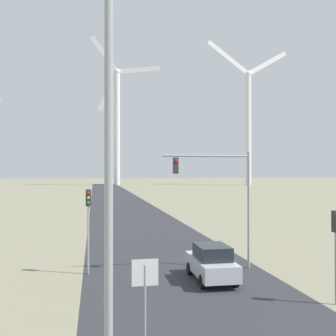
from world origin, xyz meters
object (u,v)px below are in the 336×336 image
streetlamp (109,83)px  traffic_light_mast_overhead (220,185)px  traffic_light_post_near_left (88,212)px  traffic_light_post_near_right (336,236)px  wind_turbine_left (117,116)px  wind_turbine_center (248,115)px  stop_sign_near (145,288)px  car_approaching (212,263)px

streetlamp → traffic_light_mast_overhead: streetlamp is taller
streetlamp → traffic_light_post_near_left: streetlamp is taller
traffic_light_post_near_right → wind_turbine_left: size_ratio=0.07×
wind_turbine_left → wind_turbine_center: bearing=-8.8°
traffic_light_mast_overhead → wind_turbine_center: 137.60m
traffic_light_mast_overhead → wind_turbine_left: wind_turbine_left is taller
streetlamp → wind_turbine_center: 151.89m
wind_turbine_center → traffic_light_post_near_left: bearing=-115.8°
traffic_light_post_near_right → traffic_light_mast_overhead: size_ratio=0.59×
wind_turbine_center → streetlamp: bearing=-113.3°
streetlamp → wind_turbine_center: bearing=66.7°
stop_sign_near → car_approaching: 8.81m
streetlamp → traffic_light_mast_overhead: (6.77, 13.24, -2.62)m
wind_turbine_left → streetlamp: bearing=-93.4°
streetlamp → stop_sign_near: 6.56m
traffic_light_post_near_left → stop_sign_near: bearing=-79.7°
car_approaching → wind_turbine_left: size_ratio=0.07×
stop_sign_near → traffic_light_post_near_left: 10.25m
traffic_light_post_near_left → car_approaching: (6.20, -2.45, -2.43)m
stop_sign_near → wind_turbine_center: (58.43, 134.60, 25.49)m
wind_turbine_center → car_approaching: bearing=-113.0°
stop_sign_near → traffic_light_post_near_left: bearing=100.3°
traffic_light_post_near_left → traffic_light_post_near_right: traffic_light_post_near_left is taller
traffic_light_post_near_left → wind_turbine_center: (60.24, 124.60, 24.21)m
traffic_light_post_near_right → car_approaching: bearing=132.5°
traffic_light_post_near_right → traffic_light_mast_overhead: 7.38m
streetlamp → stop_sign_near: streetlamp is taller
streetlamp → wind_turbine_left: 147.69m
streetlamp → stop_sign_near: (1.22, 3.62, -5.33)m
stop_sign_near → traffic_light_post_near_right: 9.05m
traffic_light_mast_overhead → car_approaching: traffic_light_mast_overhead is taller
traffic_light_post_near_left → streetlamp: bearing=-87.5°
stop_sign_near → traffic_light_post_near_right: bearing=20.2°
car_approaching → wind_turbine_center: wind_turbine_center is taller
stop_sign_near → wind_turbine_center: 148.94m
traffic_light_mast_overhead → wind_turbine_center: bearing=67.1°
stop_sign_near → traffic_light_mast_overhead: size_ratio=0.44×
stop_sign_near → car_approaching: bearing=59.8°
streetlamp → traffic_light_post_near_left: 14.23m
streetlamp → car_approaching: size_ratio=2.94×
stop_sign_near → traffic_light_post_near_left: traffic_light_post_near_left is taller
wind_turbine_left → stop_sign_near: bearing=-93.0°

